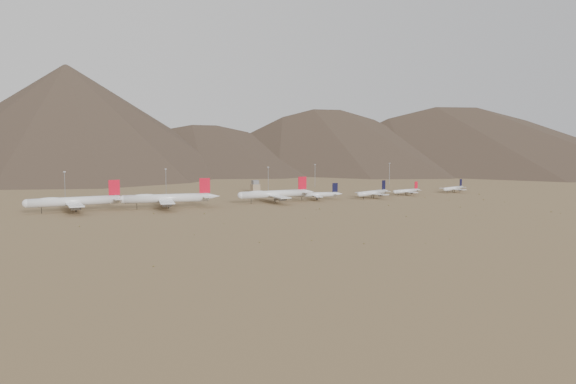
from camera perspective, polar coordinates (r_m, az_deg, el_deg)
name	(u,v)px	position (r m, az deg, el deg)	size (l,w,h in m)	color
ground	(276,207)	(448.44, -1.18, -1.49)	(3000.00, 3000.00, 0.00)	olive
mountain_ridge	(111,95)	(1322.38, -17.54, 9.39)	(4400.00, 1000.00, 300.00)	#4B3B2D
widebody_west	(74,201)	(446.22, -20.88, -0.88)	(76.61, 58.79, 22.74)	silver
widebody_centre	(167,198)	(446.93, -12.18, -0.61)	(77.12, 60.11, 23.04)	silver
widebody_east	(274,194)	(476.74, -1.42, -0.19)	(71.19, 54.40, 21.14)	silver
narrowbody_a	(317,195)	(496.47, 3.01, -0.26)	(44.05, 32.47, 14.82)	silver
narrowbody_b	(373,193)	(516.00, 8.64, -0.07)	(44.62, 33.44, 15.49)	silver
narrowbody_c	(407,191)	(549.50, 11.96, 0.10)	(37.32, 27.34, 12.45)	silver
narrowbody_d	(454,188)	(588.92, 16.48, 0.36)	(37.32, 27.83, 12.81)	silver
control_tower	(255,187)	(569.44, -3.35, 0.53)	(8.00, 8.00, 12.00)	gray
mast_far_west	(65,185)	(525.96, -21.73, 0.71)	(2.00, 0.60, 25.70)	gray
mast_west	(166,181)	(546.23, -12.30, 1.14)	(2.00, 0.60, 25.70)	gray
mast_centre	(268,178)	(567.91, -2.02, 1.42)	(2.00, 0.60, 25.70)	gray
mast_east	(315,174)	(626.20, 2.76, 1.80)	(2.00, 0.60, 25.70)	gray
mast_far_east	(389,173)	(665.06, 10.27, 1.94)	(2.00, 0.60, 25.70)	gray
desert_scrub	(358,214)	(403.28, 7.14, -2.28)	(427.57, 181.11, 0.89)	olive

